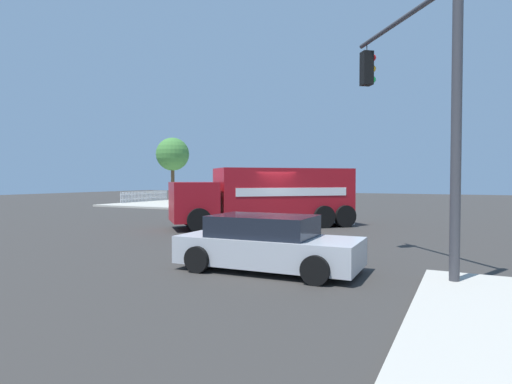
# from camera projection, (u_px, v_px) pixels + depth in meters

# --- Properties ---
(ground_plane) EXTENTS (100.00, 100.00, 0.00)m
(ground_plane) POSITION_uv_depth(u_px,v_px,m) (270.00, 228.00, 19.12)
(ground_plane) COLOR #33302D
(sidewalk_corner_near) EXTENTS (11.77, 11.77, 0.14)m
(sidewalk_corner_near) POSITION_uv_depth(u_px,v_px,m) (196.00, 204.00, 36.57)
(sidewalk_corner_near) COLOR #B2ADA0
(sidewalk_corner_near) RESTS_ON ground
(delivery_truck) EXTENTS (7.47, 7.69, 2.67)m
(delivery_truck) POSITION_uv_depth(u_px,v_px,m) (268.00, 196.00, 19.42)
(delivery_truck) COLOR #AD141E
(delivery_truck) RESTS_ON ground
(traffic_light_primary) EXTENTS (3.42, 2.77, 6.17)m
(traffic_light_primary) POSITION_uv_depth(u_px,v_px,m) (418.00, 91.00, 9.67)
(traffic_light_primary) COLOR #38383D
(traffic_light_primary) RESTS_ON sidewalk_corner_far
(pickup_tan) EXTENTS (2.68, 5.38, 1.38)m
(pickup_tan) POSITION_uv_depth(u_px,v_px,m) (266.00, 201.00, 28.05)
(pickup_tan) COLOR tan
(pickup_tan) RESTS_ON ground
(sedan_silver) EXTENTS (2.16, 4.36, 1.31)m
(sedan_silver) POSITION_uv_depth(u_px,v_px,m) (267.00, 244.00, 10.13)
(sedan_silver) COLOR #B7BABF
(sedan_silver) RESTS_ON ground
(pedestrian_near_corner) EXTENTS (0.53, 0.26, 1.71)m
(pedestrian_near_corner) POSITION_uv_depth(u_px,v_px,m) (194.00, 191.00, 38.36)
(pedestrian_near_corner) COLOR #4C4C51
(pedestrian_near_corner) RESTS_ON sidewalk_corner_near
(picket_fence_run) EXTENTS (6.22, 0.05, 0.95)m
(picket_fence_run) POSITION_uv_depth(u_px,v_px,m) (145.00, 196.00, 39.07)
(picket_fence_run) COLOR silver
(picket_fence_run) RESTS_ON sidewalk_corner_near
(shade_tree_near) EXTENTS (2.99, 2.99, 5.81)m
(shade_tree_near) POSITION_uv_depth(u_px,v_px,m) (173.00, 155.00, 38.47)
(shade_tree_near) COLOR brown
(shade_tree_near) RESTS_ON sidewalk_corner_near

